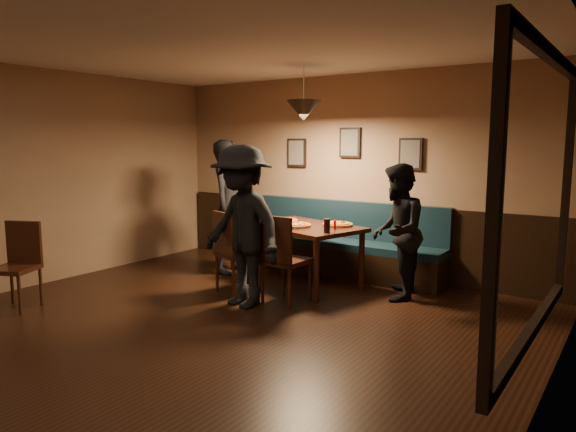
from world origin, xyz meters
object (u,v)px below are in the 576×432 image
object	(u,v)px
dining_table	(303,255)
chair_near_right	(286,259)
booth_bench	(339,240)
soda_glass	(327,226)
diner_left	(229,207)
chair_near_left	(238,252)
diner_right	(397,232)
diner_front	(242,226)
cafe_chair_far	(14,267)
tabasco_bottle	(335,224)

from	to	relation	value
dining_table	chair_near_right	size ratio (longest dim) A/B	1.43
booth_bench	soda_glass	size ratio (longest dim) A/B	18.21
booth_bench	chair_near_right	size ratio (longest dim) A/B	2.89
chair_near_right	soda_glass	world-z (taller)	chair_near_right
dining_table	soda_glass	xyz separation A→B (m)	(0.54, -0.33, 0.48)
diner_left	soda_glass	world-z (taller)	diner_left
chair_near_left	diner_left	xyz separation A→B (m)	(-0.76, 0.73, 0.44)
dining_table	chair_near_left	bearing A→B (deg)	-107.83
chair_near_left	soda_glass	xyz separation A→B (m)	(1.02, 0.41, 0.37)
diner_right	soda_glass	bearing A→B (deg)	-73.92
dining_table	diner_right	size ratio (longest dim) A/B	0.92
diner_right	diner_front	size ratio (longest dim) A/B	0.88
dining_table	cafe_chair_far	xyz separation A→B (m)	(-2.09, -2.68, 0.09)
diner_left	diner_right	size ratio (longest dim) A/B	1.17
booth_bench	diner_front	xyz separation A→B (m)	(-0.21, -1.89, 0.42)
chair_near_left	soda_glass	bearing A→B (deg)	39.49
booth_bench	diner_right	size ratio (longest dim) A/B	1.86
diner_right	diner_front	distance (m)	1.84
chair_near_right	diner_left	distance (m)	1.72
soda_glass	diner_right	bearing A→B (deg)	33.44
booth_bench	chair_near_left	xyz separation A→B (m)	(-0.60, -1.49, 0.01)
dining_table	diner_left	size ratio (longest dim) A/B	0.78
booth_bench	soda_glass	bearing A→B (deg)	-68.70
diner_left	soda_glass	size ratio (longest dim) A/B	11.47
chair_near_right	tabasco_bottle	xyz separation A→B (m)	(0.25, 0.68, 0.34)
dining_table	soda_glass	bearing A→B (deg)	-16.18
tabasco_bottle	soda_glass	bearing A→B (deg)	-82.13
cafe_chair_far	booth_bench	bearing A→B (deg)	-147.47
chair_near_right	cafe_chair_far	world-z (taller)	chair_near_right
tabasco_bottle	dining_table	bearing A→B (deg)	171.45
chair_near_right	tabasco_bottle	size ratio (longest dim) A/B	7.77
soda_glass	dining_table	bearing A→B (deg)	148.82
diner_right	diner_left	bearing A→B (deg)	-104.10
diner_left	chair_near_right	bearing A→B (deg)	-129.72
chair_near_left	tabasco_bottle	bearing A→B (deg)	51.48
chair_near_left	diner_front	bearing A→B (deg)	-27.95
diner_front	diner_left	bearing A→B (deg)	147.08
diner_front	tabasco_bottle	bearing A→B (deg)	72.04
booth_bench	dining_table	distance (m)	0.77
diner_front	dining_table	bearing A→B (deg)	96.99
chair_near_left	cafe_chair_far	world-z (taller)	chair_near_left
chair_near_right	diner_left	world-z (taller)	diner_left
booth_bench	dining_table	xyz separation A→B (m)	(-0.12, -0.75, -0.10)
diner_left	tabasco_bottle	world-z (taller)	diner_left
booth_bench	diner_left	world-z (taller)	diner_left
dining_table	chair_near_left	xyz separation A→B (m)	(-0.48, -0.74, 0.11)
dining_table	diner_left	distance (m)	1.35
diner_right	cafe_chair_far	distance (m)	4.37
soda_glass	chair_near_left	bearing A→B (deg)	-158.03
chair_near_left	tabasco_bottle	size ratio (longest dim) A/B	7.64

